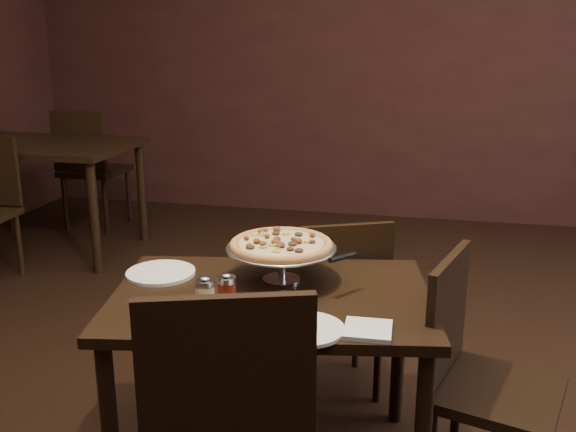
# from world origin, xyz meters

# --- Properties ---
(room) EXTENTS (6.04, 7.04, 2.84)m
(room) POSITION_xyz_m (0.06, 0.03, 1.40)
(room) COLOR black
(room) RESTS_ON ground
(dining_table) EXTENTS (1.21, 0.91, 0.69)m
(dining_table) POSITION_xyz_m (0.01, -0.01, 0.60)
(dining_table) COLOR black
(dining_table) RESTS_ON ground
(background_table) EXTENTS (1.28, 0.86, 0.80)m
(background_table) POSITION_xyz_m (-2.20, 2.04, 0.70)
(background_table) COLOR black
(background_table) RESTS_ON ground
(pizza_stand) EXTENTS (0.40, 0.40, 0.17)m
(pizza_stand) POSITION_xyz_m (0.01, 0.12, 0.82)
(pizza_stand) COLOR silver
(pizza_stand) RESTS_ON dining_table
(parmesan_shaker) EXTENTS (0.07, 0.07, 0.11)m
(parmesan_shaker) POSITION_xyz_m (-0.17, -0.18, 0.74)
(parmesan_shaker) COLOR beige
(parmesan_shaker) RESTS_ON dining_table
(pepper_flake_shaker) EXTENTS (0.06, 0.06, 0.11)m
(pepper_flake_shaker) POSITION_xyz_m (-0.11, -0.13, 0.74)
(pepper_flake_shaker) COLOR maroon
(pepper_flake_shaker) RESTS_ON dining_table
(packet_caddy) EXTENTS (0.08, 0.08, 0.06)m
(packet_caddy) POSITION_xyz_m (-0.17, -0.24, 0.71)
(packet_caddy) COLOR black
(packet_caddy) RESTS_ON dining_table
(napkin_stack) EXTENTS (0.15, 0.15, 0.02)m
(napkin_stack) POSITION_xyz_m (0.37, -0.24, 0.70)
(napkin_stack) COLOR white
(napkin_stack) RESTS_ON dining_table
(plate_left) EXTENTS (0.26, 0.26, 0.01)m
(plate_left) POSITION_xyz_m (-0.44, 0.08, 0.69)
(plate_left) COLOR white
(plate_left) RESTS_ON dining_table
(plate_near) EXTENTS (0.24, 0.24, 0.01)m
(plate_near) POSITION_xyz_m (0.18, -0.27, 0.69)
(plate_near) COLOR white
(plate_near) RESTS_ON dining_table
(serving_spatula) EXTENTS (0.15, 0.15, 0.02)m
(serving_spatula) POSITION_xyz_m (0.25, 0.04, 0.82)
(serving_spatula) COLOR silver
(serving_spatula) RESTS_ON pizza_stand
(chair_far) EXTENTS (0.51, 0.51, 0.83)m
(chair_far) POSITION_xyz_m (0.17, 0.52, 0.45)
(chair_far) COLOR black
(chair_far) RESTS_ON ground
(chair_side) EXTENTS (0.50, 0.50, 0.86)m
(chair_side) POSITION_xyz_m (0.71, -0.01, 0.47)
(chair_side) COLOR black
(chair_side) RESTS_ON ground
(bg_chair_far) EXTENTS (0.48, 0.48, 0.98)m
(bg_chair_far) POSITION_xyz_m (-2.16, 2.60, 0.53)
(bg_chair_far) COLOR black
(bg_chair_far) RESTS_ON ground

